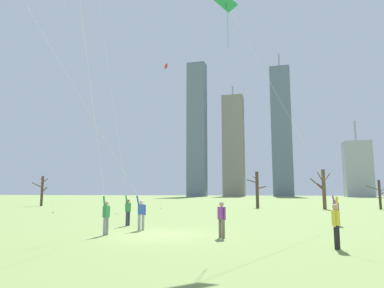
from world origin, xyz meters
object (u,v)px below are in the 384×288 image
object	(u,v)px
kite_flyer_foreground_left_orange	(112,161)
kite_flyer_midfield_center_teal	(96,131)
bare_tree_right_of_center	(42,190)
bare_tree_leftmost	(323,188)
distant_kite_high_overhead_red	(166,77)
kite_flyer_midfield_left_green	(312,165)
bare_tree_left_of_center	(380,194)
kite_flyer_far_back_purple	(337,143)
kite_flyer_foreground_right_yellow	(123,172)
bystander_strolling_midfield	(222,218)
bare_tree_center	(257,189)
distant_kite_drifting_left_white	(62,22)

from	to	relation	value
kite_flyer_foreground_left_orange	kite_flyer_midfield_center_teal	bearing A→B (deg)	-73.35
kite_flyer_midfield_center_teal	bare_tree_right_of_center	xyz separation A→B (m)	(-27.42, 31.33, -2.29)
kite_flyer_foreground_left_orange	bare_tree_right_of_center	distance (m)	38.39
kite_flyer_foreground_left_orange	bare_tree_leftmost	distance (m)	31.66
distant_kite_high_overhead_red	kite_flyer_midfield_left_green	bearing A→B (deg)	-53.49
kite_flyer_foreground_left_orange	bare_tree_left_of_center	distance (m)	36.09
kite_flyer_foreground_left_orange	kite_flyer_far_back_purple	bearing A→B (deg)	-5.49
bare_tree_right_of_center	kite_flyer_far_back_purple	bearing A→B (deg)	-37.74
kite_flyer_midfield_center_teal	bare_tree_right_of_center	size ratio (longest dim) A/B	4.11
kite_flyer_foreground_right_yellow	kite_flyer_far_back_purple	world-z (taller)	kite_flyer_foreground_right_yellow
kite_flyer_midfield_left_green	kite_flyer_far_back_purple	size ratio (longest dim) A/B	0.86
kite_flyer_midfield_left_green	bystander_strolling_midfield	size ratio (longest dim) A/B	8.03
bystander_strolling_midfield	bare_tree_right_of_center	size ratio (longest dim) A/B	0.36
bare_tree_left_of_center	bare_tree_center	xyz separation A→B (m)	(-14.70, 0.91, 0.68)
kite_flyer_foreground_right_yellow	bystander_strolling_midfield	distance (m)	7.64
kite_flyer_foreground_left_orange	distant_kite_high_overhead_red	distance (m)	34.26
kite_flyer_foreground_right_yellow	bare_tree_center	world-z (taller)	kite_flyer_foreground_right_yellow
kite_flyer_foreground_right_yellow	kite_flyer_foreground_left_orange	distance (m)	2.56
kite_flyer_midfield_center_teal	distant_kite_drifting_left_white	xyz separation A→B (m)	(-12.50, 13.98, 13.75)
kite_flyer_far_back_purple	bare_tree_right_of_center	xyz separation A→B (m)	(-37.36, 28.92, -1.72)
kite_flyer_far_back_purple	bare_tree_leftmost	size ratio (longest dim) A/B	3.14
kite_flyer_midfield_center_teal	kite_flyer_midfield_left_green	bearing A→B (deg)	43.26
kite_flyer_foreground_left_orange	bare_tree_right_of_center	size ratio (longest dim) A/B	3.72
kite_flyer_foreground_left_orange	distant_kite_high_overhead_red	bearing A→B (deg)	104.39
kite_flyer_midfield_center_teal	distant_kite_drifting_left_white	size ratio (longest dim) A/B	0.85
kite_flyer_midfield_left_green	kite_flyer_far_back_purple	world-z (taller)	kite_flyer_far_back_purple
kite_flyer_midfield_center_teal	bare_tree_leftmost	distance (m)	34.49
kite_flyer_foreground_right_yellow	kite_flyer_midfield_left_green	size ratio (longest dim) A/B	1.51
kite_flyer_foreground_left_orange	kite_flyer_far_back_purple	world-z (taller)	kite_flyer_foreground_left_orange
distant_kite_high_overhead_red	bare_tree_center	bearing A→B (deg)	5.55
kite_flyer_foreground_right_yellow	distant_kite_high_overhead_red	bearing A→B (deg)	104.46
distant_kite_high_overhead_red	kite_flyer_far_back_purple	bearing A→B (deg)	-58.86
distant_kite_drifting_left_white	bare_tree_center	size ratio (longest dim) A/B	4.48
kite_flyer_midfield_center_teal	bare_tree_right_of_center	bearing A→B (deg)	131.20
kite_flyer_midfield_center_teal	kite_flyer_midfield_left_green	xyz separation A→B (m)	(9.38, 8.83, -0.99)
kite_flyer_midfield_left_green	bare_tree_left_of_center	xyz separation A→B (m)	(9.45, 24.71, -1.84)
kite_flyer_midfield_left_green	bare_tree_left_of_center	bearing A→B (deg)	69.07
bare_tree_leftmost	bare_tree_left_of_center	world-z (taller)	bare_tree_leftmost
kite_flyer_foreground_right_yellow	distant_kite_high_overhead_red	size ratio (longest dim) A/B	0.93
bare_tree_right_of_center	kite_flyer_midfield_left_green	bearing A→B (deg)	-31.44
kite_flyer_foreground_right_yellow	bare_tree_left_of_center	size ratio (longest dim) A/B	5.59
kite_flyer_midfield_left_green	bare_tree_center	xyz separation A→B (m)	(-5.26, 25.62, -1.16)
kite_flyer_foreground_right_yellow	kite_flyer_far_back_purple	xyz separation A→B (m)	(11.57, -3.51, 0.84)
bystander_strolling_midfield	bare_tree_left_of_center	size ratio (longest dim) A/B	0.46
kite_flyer_midfield_left_green	bare_tree_leftmost	xyz separation A→B (m)	(2.94, 23.33, -1.11)
kite_flyer_far_back_purple	distant_kite_drifting_left_white	bearing A→B (deg)	152.71
distant_kite_drifting_left_white	bare_tree_left_of_center	distance (m)	40.48
kite_flyer_far_back_purple	bare_tree_center	xyz separation A→B (m)	(-5.82, 32.03, -1.58)
distant_kite_drifting_left_white	bare_tree_right_of_center	world-z (taller)	distant_kite_drifting_left_white
kite_flyer_midfield_center_teal	bystander_strolling_midfield	distance (m)	6.81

